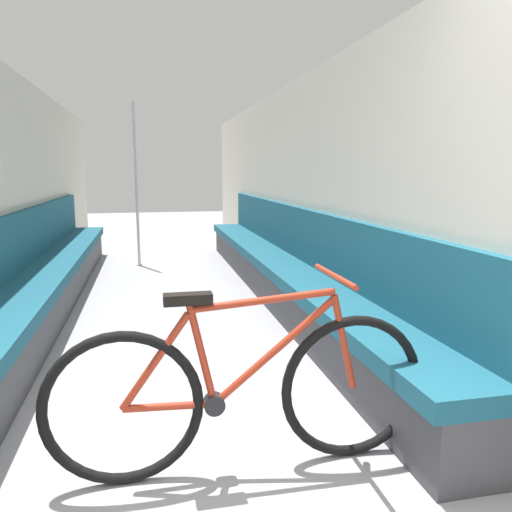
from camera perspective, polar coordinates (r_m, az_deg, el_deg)
wall_left at (r=5.06m, az=-26.42°, el=6.56°), size 0.10×10.86×2.23m
wall_right at (r=5.15m, az=5.61°, el=7.56°), size 0.10×10.86×2.23m
bench_seat_row_left at (r=5.05m, az=-23.07°, el=-2.57°), size 0.48×6.51×0.94m
bench_seat_row_right at (r=5.12m, az=2.93°, el=-1.61°), size 0.48×6.51×0.94m
bicycle at (r=2.24m, az=-1.55°, el=-15.27°), size 1.69×0.46×0.87m
grab_pole_near at (r=7.02m, az=-13.51°, el=7.60°), size 0.08×0.08×2.21m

